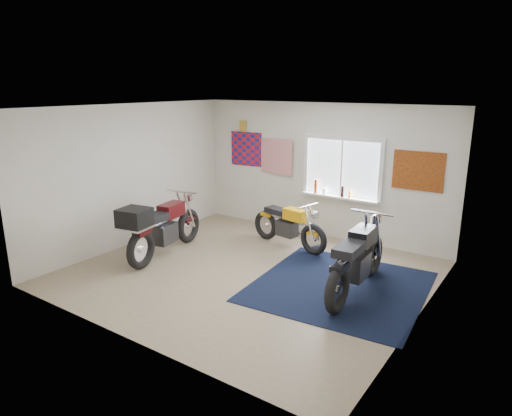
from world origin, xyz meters
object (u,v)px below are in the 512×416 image
Objects in this scene: yellow_triumph at (288,226)px; maroon_tourer at (160,227)px; navy_rug at (339,286)px; black_chrome_bike at (357,261)px.

maroon_tourer is (-1.60, -1.81, 0.17)m from yellow_triumph.
black_chrome_bike reaches higher than navy_rug.
yellow_triumph is (-1.60, 1.14, 0.40)m from navy_rug.
maroon_tourer is at bearing 97.90° from black_chrome_bike.
black_chrome_bike is (1.87, -1.17, 0.09)m from yellow_triumph.
black_chrome_bike is 3.53m from maroon_tourer.
black_chrome_bike is at bearing -89.44° from maroon_tourer.
navy_rug is 1.17× the size of black_chrome_bike.
black_chrome_bike reaches higher than maroon_tourer.
black_chrome_bike reaches higher than yellow_triumph.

